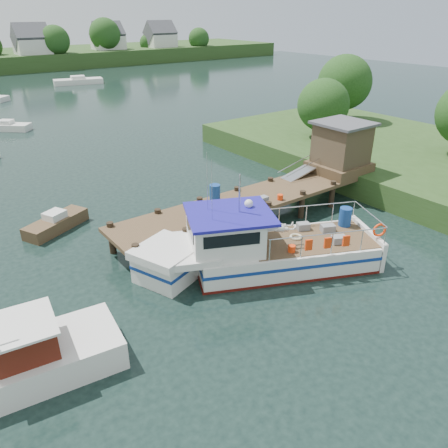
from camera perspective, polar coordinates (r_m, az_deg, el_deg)
ground_plane at (r=22.85m, az=-0.25°, el=-0.94°), size 160.00×160.00×0.00m
near_shore at (r=33.97m, az=24.43°, el=9.61°), size 16.00×30.00×7.76m
dock at (r=26.09m, az=11.39°, el=7.41°), size 16.60×3.00×4.78m
lobster_boat at (r=19.22m, az=4.10°, el=-3.32°), size 10.70×6.84×5.36m
moored_rowboat at (r=24.50m, az=-21.08°, el=0.14°), size 3.68×2.61×1.02m
moored_far at (r=75.12m, az=-18.50°, el=17.30°), size 7.65×4.06×1.24m
moored_b at (r=47.71m, az=-26.52°, el=11.33°), size 4.31×4.08×0.98m
moored_c at (r=46.82m, az=10.56°, el=13.47°), size 8.21×4.52×1.23m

